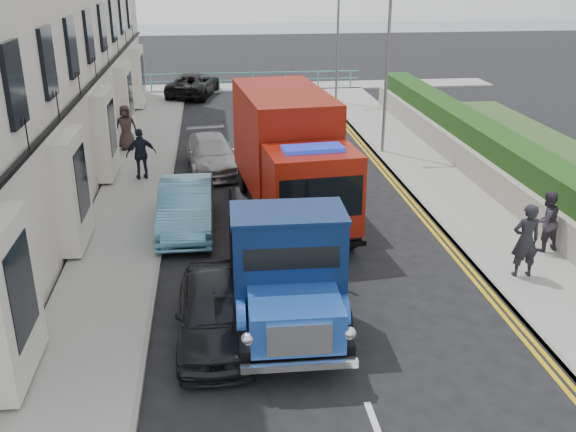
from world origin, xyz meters
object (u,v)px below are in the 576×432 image
object	(u,v)px
lamp_mid	(385,54)
lamp_far	(336,28)
bedford_lorry	(287,275)
red_lorry	(289,153)
parked_car_front	(215,311)
pedestrian_east_near	(526,240)

from	to	relation	value
lamp_mid	lamp_far	world-z (taller)	same
lamp_far	bedford_lorry	world-z (taller)	lamp_far
red_lorry	bedford_lorry	bearing A→B (deg)	-102.80
bedford_lorry	red_lorry	xyz separation A→B (m)	(0.84, 6.60, 0.72)
lamp_far	parked_car_front	bearing A→B (deg)	-106.51
lamp_mid	parked_car_front	distance (m)	15.06
lamp_mid	parked_car_front	bearing A→B (deg)	-117.68
lamp_far	pedestrian_east_near	size ratio (longest dim) A/B	3.75
lamp_mid	bedford_lorry	bearing A→B (deg)	-112.57
pedestrian_east_near	red_lorry	bearing A→B (deg)	-43.97
red_lorry	parked_car_front	bearing A→B (deg)	-114.57
parked_car_front	bedford_lorry	bearing A→B (deg)	10.06
lamp_mid	bedford_lorry	distance (m)	14.05
lamp_mid	red_lorry	size ratio (longest dim) A/B	0.97
red_lorry	lamp_far	bearing A→B (deg)	68.98
pedestrian_east_near	parked_car_front	bearing A→B (deg)	14.25
lamp_mid	bedford_lorry	world-z (taller)	lamp_mid
lamp_mid	lamp_far	size ratio (longest dim) A/B	1.00
lamp_mid	red_lorry	distance (m)	7.83
lamp_far	red_lorry	world-z (taller)	lamp_far
lamp_far	bedford_lorry	distance (m)	23.49
lamp_far	parked_car_front	world-z (taller)	lamp_far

